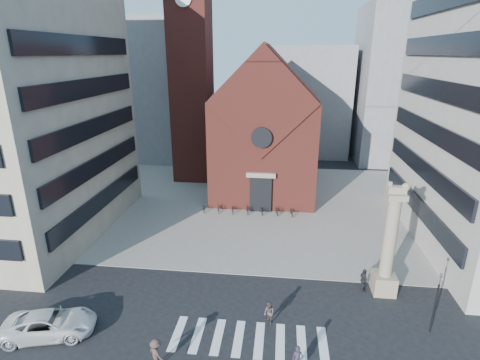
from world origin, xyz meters
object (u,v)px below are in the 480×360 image
traffic_light (436,301)px  scooter_0 (204,208)px  white_car (50,324)px  lion_column (388,251)px  pedestrian_2 (364,280)px  pedestrian_1 (269,313)px  pedestrian_0 (298,359)px

traffic_light → scooter_0: (-18.27, 17.11, -1.84)m
traffic_light → white_car: bearing=-172.9°
lion_column → pedestrian_2: 2.94m
lion_column → scooter_0: lion_column is taller
pedestrian_1 → pedestrian_2: 8.12m
lion_column → pedestrian_1: size_ratio=5.50×
white_car → pedestrian_2: bearing=-85.8°
traffic_light → pedestrian_0: bearing=-154.1°
traffic_light → pedestrian_2: bearing=130.7°
lion_column → white_car: lion_column is taller
white_car → pedestrian_0: size_ratio=3.35×
scooter_0 → pedestrian_1: bearing=-76.4°
lion_column → scooter_0: size_ratio=5.75×
pedestrian_1 → traffic_light: bearing=54.2°
lion_column → traffic_light: lion_column is taller
pedestrian_0 → scooter_0: size_ratio=1.10×
white_car → pedestrian_2: (20.50, 6.99, 0.13)m
traffic_light → pedestrian_0: traffic_light is taller
pedestrian_1 → scooter_0: bearing=166.5°
pedestrian_2 → scooter_0: bearing=37.1°
lion_column → pedestrian_2: size_ratio=4.80×
traffic_light → pedestrian_2: size_ratio=2.38×
pedestrian_0 → scooter_0: bearing=114.4°
scooter_0 → white_car: bearing=-116.6°
white_car → pedestrian_0: bearing=-108.9°
pedestrian_0 → pedestrian_2: (5.10, 8.15, 0.07)m
lion_column → traffic_light: size_ratio=2.02×
lion_column → white_car: (-21.95, -6.99, -2.69)m
traffic_light → scooter_0: traffic_light is taller
white_car → pedestrian_1: 13.91m
white_car → pedestrian_1: bearing=-93.8°
traffic_light → pedestrian_1: (-10.28, -0.39, -1.50)m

